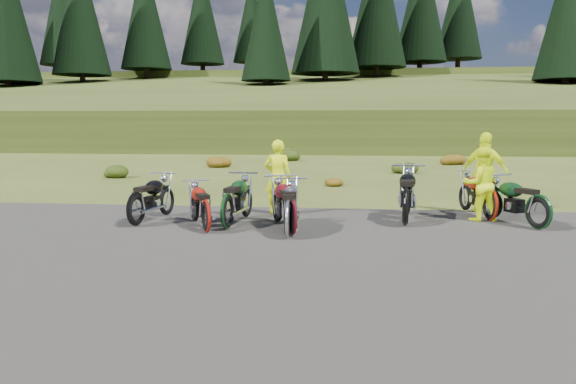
# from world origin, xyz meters

# --- Properties ---
(ground) EXTENTS (300.00, 300.00, 0.00)m
(ground) POSITION_xyz_m (0.00, 0.00, 0.00)
(ground) COLOR #3E4918
(ground) RESTS_ON ground
(gravel_pad) EXTENTS (20.00, 12.00, 0.04)m
(gravel_pad) POSITION_xyz_m (0.00, -2.00, 0.00)
(gravel_pad) COLOR black
(gravel_pad) RESTS_ON ground
(hill_slope) EXTENTS (300.00, 45.97, 9.37)m
(hill_slope) POSITION_xyz_m (0.00, 50.00, 0.00)
(hill_slope) COLOR #2D3B13
(hill_slope) RESTS_ON ground
(hill_plateau) EXTENTS (300.00, 90.00, 9.17)m
(hill_plateau) POSITION_xyz_m (0.00, 110.00, 0.00)
(hill_plateau) COLOR #2D3B13
(hill_plateau) RESTS_ON ground
(conifer_14) EXTENTS (5.28, 5.28, 14.00)m
(conifer_14) POSITION_xyz_m (-51.00, 70.00, 16.55)
(conifer_14) COLOR black
(conifer_14) RESTS_ON ground
(conifer_15) EXTENTS (7.92, 7.92, 20.00)m
(conifer_15) POSITION_xyz_m (-45.00, 76.00, 20.16)
(conifer_15) COLOR black
(conifer_15) RESTS_ON ground
(conifer_16) EXTENTS (7.48, 7.48, 19.00)m
(conifer_16) POSITION_xyz_m (-39.00, 51.00, 15.28)
(conifer_16) COLOR black
(conifer_16) RESTS_ON ground
(conifer_17) EXTENTS (7.04, 7.04, 18.00)m
(conifer_17) POSITION_xyz_m (-33.00, 57.00, 15.97)
(conifer_17) COLOR black
(conifer_17) RESTS_ON ground
(conifer_18) EXTENTS (6.60, 6.60, 17.00)m
(conifer_18) POSITION_xyz_m (-27.00, 63.00, 16.66)
(conifer_18) COLOR black
(conifer_18) RESTS_ON ground
(conifer_19) EXTENTS (6.16, 6.16, 16.00)m
(conifer_19) POSITION_xyz_m (-21.00, 69.00, 17.36)
(conifer_19) COLOR black
(conifer_19) RESTS_ON ground
(conifer_20) EXTENTS (5.72, 5.72, 15.00)m
(conifer_20) POSITION_xyz_m (-15.00, 75.00, 17.65)
(conifer_20) COLOR black
(conifer_20) RESTS_ON ground
(conifer_21) EXTENTS (5.28, 5.28, 14.00)m
(conifer_21) POSITION_xyz_m (-9.00, 50.00, 12.56)
(conifer_21) COLOR black
(conifer_21) RESTS_ON ground
(conifer_24) EXTENTS (7.04, 7.04, 18.00)m
(conifer_24) POSITION_xyz_m (9.00, 68.00, 18.16)
(conifer_24) COLOR black
(conifer_24) RESTS_ON ground
(conifer_25) EXTENTS (6.60, 6.60, 17.00)m
(conifer_25) POSITION_xyz_m (15.00, 74.00, 18.66)
(conifer_25) COLOR black
(conifer_25) RESTS_ON ground
(conifer_26) EXTENTS (6.16, 6.16, 16.00)m
(conifer_26) POSITION_xyz_m (21.00, 49.00, 13.37)
(conifer_26) COLOR black
(conifer_26) RESTS_ON ground
(shrub_1) EXTENTS (1.03, 1.03, 0.61)m
(shrub_1) POSITION_xyz_m (-9.10, 11.30, 0.31)
(shrub_1) COLOR #1F340D
(shrub_1) RESTS_ON ground
(shrub_2) EXTENTS (1.30, 1.30, 0.77)m
(shrub_2) POSITION_xyz_m (-6.20, 16.60, 0.38)
(shrub_2) COLOR brown
(shrub_2) RESTS_ON ground
(shrub_3) EXTENTS (1.56, 1.56, 0.92)m
(shrub_3) POSITION_xyz_m (-3.30, 21.90, 0.46)
(shrub_3) COLOR #1F340D
(shrub_3) RESTS_ON ground
(shrub_4) EXTENTS (0.77, 0.77, 0.45)m
(shrub_4) POSITION_xyz_m (-0.40, 9.20, 0.23)
(shrub_4) COLOR brown
(shrub_4) RESTS_ON ground
(shrub_5) EXTENTS (1.03, 1.03, 0.61)m
(shrub_5) POSITION_xyz_m (2.50, 14.50, 0.31)
(shrub_5) COLOR #1F340D
(shrub_5) RESTS_ON ground
(shrub_6) EXTENTS (1.30, 1.30, 0.77)m
(shrub_6) POSITION_xyz_m (5.40, 19.80, 0.38)
(shrub_6) COLOR brown
(shrub_6) RESTS_ON ground
(motorcycle_0) EXTENTS (0.97, 2.09, 1.05)m
(motorcycle_0) POSITION_xyz_m (-4.16, 1.10, 0.00)
(motorcycle_0) COLOR black
(motorcycle_0) RESTS_ON ground
(motorcycle_1) EXTENTS (1.38, 1.93, 0.97)m
(motorcycle_1) POSITION_xyz_m (-2.52, 0.58, 0.00)
(motorcycle_1) COLOR maroon
(motorcycle_1) RESTS_ON ground
(motorcycle_2) EXTENTS (0.88, 2.13, 1.09)m
(motorcycle_2) POSITION_xyz_m (-2.19, 0.98, 0.00)
(motorcycle_2) COLOR black
(motorcycle_2) RESTS_ON ground
(motorcycle_3) EXTENTS (0.76, 2.03, 1.05)m
(motorcycle_3) POSITION_xyz_m (-0.88, 0.25, 0.00)
(motorcycle_3) COLOR #9C9CA0
(motorcycle_3) RESTS_ON ground
(motorcycle_4) EXTENTS (1.32, 2.18, 1.08)m
(motorcycle_4) POSITION_xyz_m (-0.84, 0.51, 0.00)
(motorcycle_4) COLOR #510D13
(motorcycle_4) RESTS_ON ground
(motorcycle_5) EXTENTS (1.05, 2.40, 1.21)m
(motorcycle_5) POSITION_xyz_m (1.42, 1.79, 0.00)
(motorcycle_5) COLOR black
(motorcycle_5) RESTS_ON ground
(motorcycle_6) EXTENTS (1.08, 2.11, 1.06)m
(motorcycle_6) POSITION_xyz_m (3.32, 2.62, 0.00)
(motorcycle_6) COLOR maroon
(motorcycle_6) RESTS_ON ground
(motorcycle_7) EXTENTS (1.53, 2.09, 1.05)m
(motorcycle_7) POSITION_xyz_m (4.04, 1.66, 0.00)
(motorcycle_7) COLOR black
(motorcycle_7) RESTS_ON ground
(person_middle) EXTENTS (0.65, 0.44, 1.75)m
(person_middle) POSITION_xyz_m (-1.43, 2.98, 0.88)
(person_middle) COLOR #CFE70C
(person_middle) RESTS_ON ground
(person_right_a) EXTENTS (0.88, 0.74, 1.61)m
(person_right_a) POSITION_xyz_m (3.09, 2.61, 0.81)
(person_right_a) COLOR #CFE70C
(person_right_a) RESTS_ON ground
(person_right_b) EXTENTS (1.19, 1.03, 1.92)m
(person_right_b) POSITION_xyz_m (3.45, 3.79, 0.96)
(person_right_b) COLOR #CFE70C
(person_right_b) RESTS_ON ground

